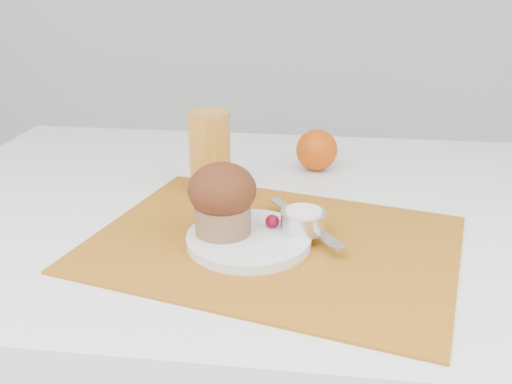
# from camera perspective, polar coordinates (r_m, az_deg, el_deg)

# --- Properties ---
(placemat) EXTENTS (0.57, 0.47, 0.00)m
(placemat) POSITION_cam_1_polar(r_m,az_deg,el_deg) (0.81, 1.69, -5.14)
(placemat) COLOR #A86217
(placemat) RESTS_ON table
(plate) EXTENTS (0.18, 0.18, 0.01)m
(plate) POSITION_cam_1_polar(r_m,az_deg,el_deg) (0.80, -0.73, -4.75)
(plate) COLOR silver
(plate) RESTS_ON placemat
(ramekin) EXTENTS (0.08, 0.08, 0.03)m
(ramekin) POSITION_cam_1_polar(r_m,az_deg,el_deg) (0.80, 4.75, -2.89)
(ramekin) COLOR silver
(ramekin) RESTS_ON plate
(cream) EXTENTS (0.06, 0.06, 0.01)m
(cream) POSITION_cam_1_polar(r_m,az_deg,el_deg) (0.80, 4.78, -2.00)
(cream) COLOR white
(cream) RESTS_ON ramekin
(raspberry_near) EXTENTS (0.02, 0.02, 0.02)m
(raspberry_near) POSITION_cam_1_polar(r_m,az_deg,el_deg) (0.82, 1.73, -2.87)
(raspberry_near) COLOR #62020C
(raspberry_near) RESTS_ON plate
(raspberry_far) EXTENTS (0.02, 0.02, 0.02)m
(raspberry_far) POSITION_cam_1_polar(r_m,az_deg,el_deg) (0.81, 1.64, -2.92)
(raspberry_far) COLOR #560211
(raspberry_far) RESTS_ON plate
(butter_knife) EXTENTS (0.12, 0.17, 0.00)m
(butter_knife) POSITION_cam_1_polar(r_m,az_deg,el_deg) (0.83, 4.88, -3.01)
(butter_knife) COLOR silver
(butter_knife) RESTS_ON plate
(orange) EXTENTS (0.08, 0.08, 0.08)m
(orange) POSITION_cam_1_polar(r_m,az_deg,el_deg) (1.08, 6.09, 4.20)
(orange) COLOR #CB4A07
(orange) RESTS_ON table
(juice_glass) EXTENTS (0.08, 0.08, 0.14)m
(juice_glass) POSITION_cam_1_polar(r_m,az_deg,el_deg) (0.97, -4.63, 4.00)
(juice_glass) COLOR orange
(juice_glass) RESTS_ON table
(muffin) EXTENTS (0.09, 0.09, 0.10)m
(muffin) POSITION_cam_1_polar(r_m,az_deg,el_deg) (0.78, -3.38, -0.58)
(muffin) COLOR #916746
(muffin) RESTS_ON plate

